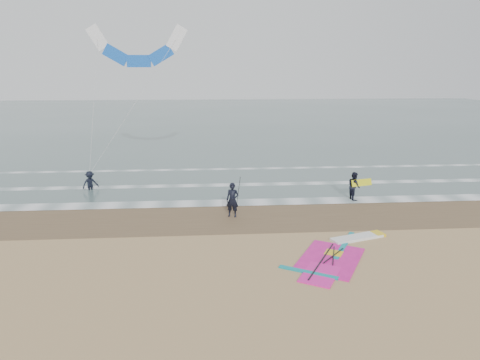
{
  "coord_description": "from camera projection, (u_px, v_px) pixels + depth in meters",
  "views": [
    {
      "loc": [
        -2.79,
        -14.87,
        7.48
      ],
      "look_at": [
        -1.36,
        5.0,
        2.2
      ],
      "focal_mm": 32.0,
      "sensor_mm": 36.0,
      "label": 1
    }
  ],
  "objects": [
    {
      "name": "surf_kite",
      "position": [
        138.0,
        50.0,
        29.43
      ],
      "size": [
        6.89,
        4.96,
        9.32
      ],
      "color": "white",
      "rests_on": "ground"
    },
    {
      "name": "person_standing",
      "position": [
        232.0,
        200.0,
        21.84
      ],
      "size": [
        0.75,
        0.6,
        1.79
      ],
      "primitive_type": "imported",
      "rotation": [
        0.0,
        0.0,
        -0.29
      ],
      "color": "black",
      "rests_on": "ground"
    },
    {
      "name": "held_pole",
      "position": [
        238.0,
        192.0,
        21.75
      ],
      "size": [
        0.17,
        0.86,
        1.82
      ],
      "color": "black",
      "rests_on": "ground"
    },
    {
      "name": "windsurf_rig",
      "position": [
        339.0,
        253.0,
        17.68
      ],
      "size": [
        5.38,
        5.09,
        0.13
      ],
      "color": "white",
      "rests_on": "ground"
    },
    {
      "name": "carried_kiteboard",
      "position": [
        362.0,
        183.0,
        24.57
      ],
      "size": [
        1.3,
        0.51,
        0.39
      ],
      "color": "yellow",
      "rests_on": "ground"
    },
    {
      "name": "ground",
      "position": [
        284.0,
        268.0,
        16.45
      ],
      "size": [
        120.0,
        120.0,
        0.0
      ],
      "primitive_type": "plane",
      "color": "tan",
      "rests_on": "ground"
    },
    {
      "name": "wet_sand_band",
      "position": [
        265.0,
        215.0,
        22.23
      ],
      "size": [
        120.0,
        5.0,
        0.01
      ],
      "primitive_type": "cube",
      "color": "brown",
      "rests_on": "ground"
    },
    {
      "name": "sea_water",
      "position": [
        228.0,
        119.0,
        62.72
      ],
      "size": [
        120.0,
        80.0,
        0.02
      ],
      "primitive_type": "cube",
      "color": "#47605E",
      "rests_on": "ground"
    },
    {
      "name": "person_wading",
      "position": [
        90.0,
        178.0,
        26.57
      ],
      "size": [
        1.17,
        1.08,
        1.58
      ],
      "primitive_type": "imported",
      "rotation": [
        0.0,
        0.0,
        0.64
      ],
      "color": "black",
      "rests_on": "ground"
    },
    {
      "name": "person_walking",
      "position": [
        354.0,
        186.0,
        24.69
      ],
      "size": [
        0.71,
        0.86,
        1.64
      ],
      "primitive_type": "imported",
      "rotation": [
        0.0,
        0.0,
        1.68
      ],
      "color": "black",
      "rests_on": "ground"
    },
    {
      "name": "foam_waterline",
      "position": [
        255.0,
        191.0,
        26.51
      ],
      "size": [
        120.0,
        9.15,
        0.02
      ],
      "color": "white",
      "rests_on": "ground"
    }
  ]
}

